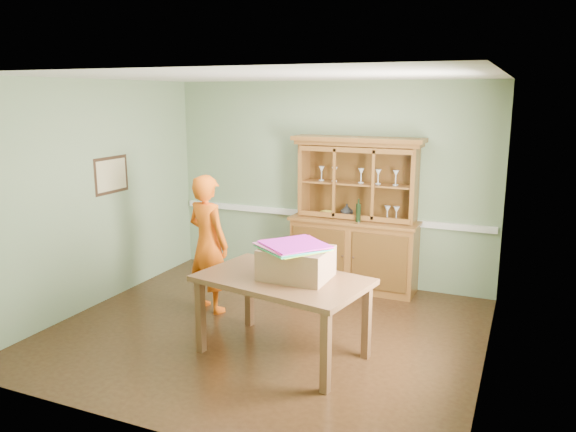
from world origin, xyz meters
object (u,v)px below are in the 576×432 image
at_px(china_hutch, 355,236).
at_px(cardboard_box, 296,263).
at_px(dining_table, 282,287).
at_px(person, 208,244).

relative_size(china_hutch, cardboard_box, 3.13).
xyz_separation_m(dining_table, person, (-1.28, 0.74, 0.11)).
bearing_deg(dining_table, person, 160.27).
bearing_deg(china_hutch, dining_table, -91.64).
bearing_deg(person, dining_table, 167.55).
xyz_separation_m(dining_table, cardboard_box, (0.12, 0.05, 0.24)).
distance_m(dining_table, cardboard_box, 0.28).
relative_size(china_hutch, person, 1.22).
bearing_deg(china_hutch, person, -132.68).
bearing_deg(cardboard_box, person, 153.72).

